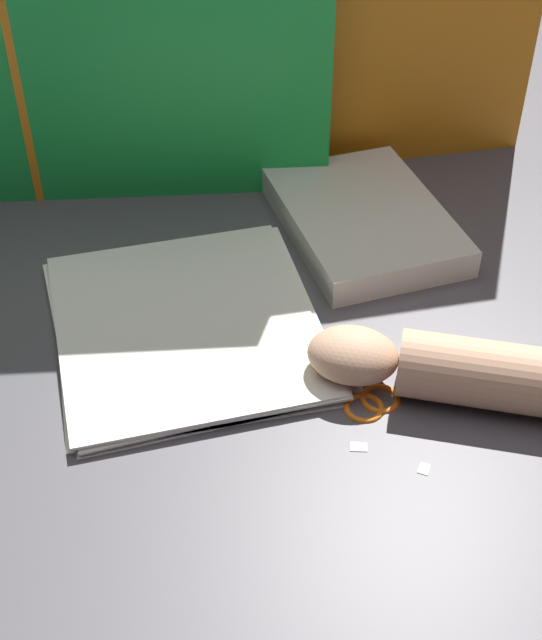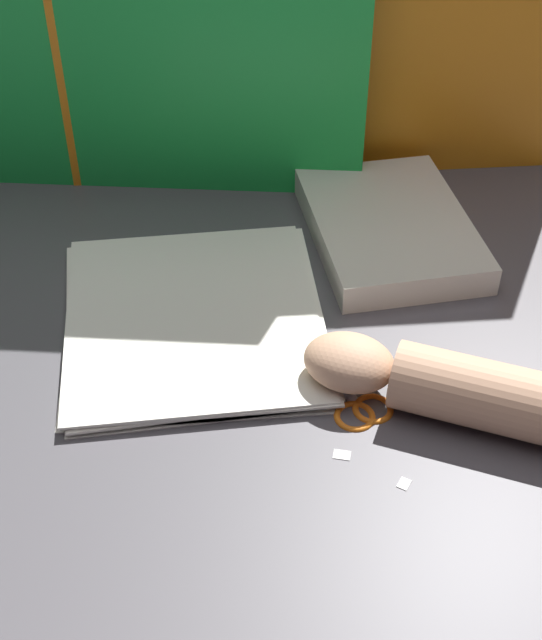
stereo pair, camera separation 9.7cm
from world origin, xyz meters
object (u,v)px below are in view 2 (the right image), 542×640
at_px(scissors, 353,397).
at_px(hand_forearm, 464,390).
at_px(book_closed, 389,228).
at_px(paper_stack, 193,318).

distance_m(scissors, hand_forearm, 0.12).
bearing_deg(book_closed, hand_forearm, -88.68).
relative_size(book_closed, scissors, 2.04).
bearing_deg(hand_forearm, paper_stack, 146.55).
bearing_deg(scissors, hand_forearm, -17.43).
distance_m(book_closed, hand_forearm, 0.32).
relative_size(book_closed, hand_forearm, 0.88).
bearing_deg(scissors, paper_stack, 138.34).
bearing_deg(paper_stack, scissors, -41.66).
bearing_deg(hand_forearm, book_closed, 91.32).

